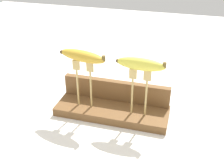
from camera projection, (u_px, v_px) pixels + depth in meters
name	position (u px, v px, depth m)	size (l,w,h in m)	color
ground_plane	(112.00, 114.00, 1.06)	(3.00, 3.00, 0.00)	silver
wooden_board	(112.00, 111.00, 1.05)	(0.42, 0.14, 0.03)	brown
board_backstop	(116.00, 90.00, 1.07)	(0.41, 0.02, 0.08)	brown
fork_stand_left	(84.00, 80.00, 1.00)	(0.08, 0.01, 0.18)	tan
fork_stand_right	(139.00, 88.00, 0.95)	(0.07, 0.01, 0.18)	tan
banana_raised_left	(82.00, 56.00, 0.96)	(0.18, 0.08, 0.04)	gold
banana_raised_right	(141.00, 64.00, 0.91)	(0.17, 0.05, 0.04)	#DBD147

